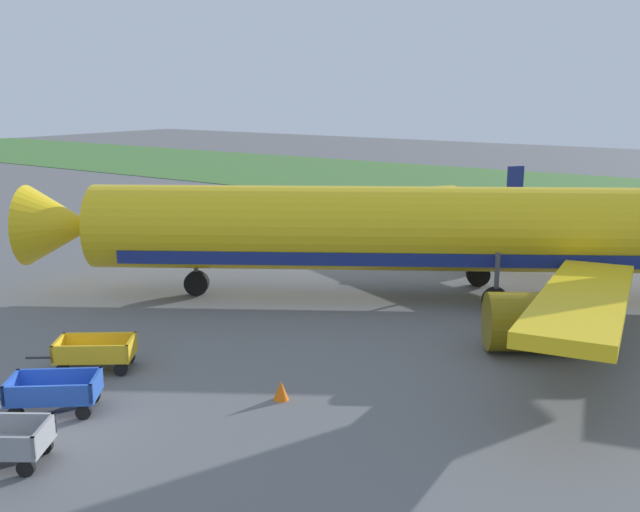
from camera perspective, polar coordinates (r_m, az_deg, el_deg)
The scene contains 6 objects.
ground_plane at distance 22.21m, azimuth -21.36°, elevation -12.32°, with size 220.00×220.00×0.00m, color slate.
grass_strip at distance 69.48m, azimuth 20.29°, elevation 4.62°, with size 220.00×28.00×0.06m, color #477A38.
airplane at distance 32.45m, azimuth 10.53°, elevation 1.92°, with size 33.66×28.18×11.34m.
baggage_cart_second_in_row at distance 22.72m, azimuth -20.09°, elevation -9.96°, with size 3.24×2.79×1.07m.
baggage_cart_third_in_row at distance 25.51m, azimuth -17.17°, elevation -7.21°, with size 3.29×2.72×1.07m.
traffic_cone_near_plane at distance 22.29m, azimuth -3.07°, elevation -10.43°, with size 0.46×0.46×0.61m, color orange.
Camera 1 is at (17.12, -10.79, 9.15)m, focal length 40.94 mm.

